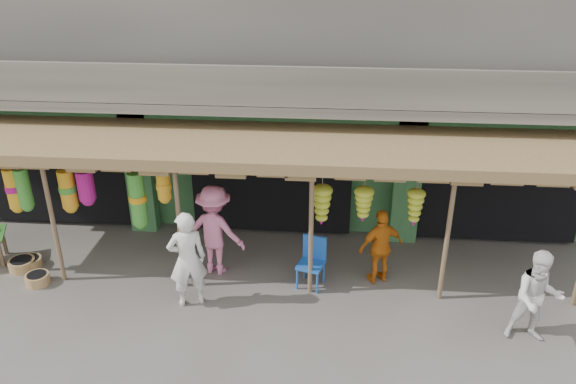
# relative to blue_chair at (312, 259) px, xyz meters

# --- Properties ---
(ground) EXTENTS (80.00, 80.00, 0.00)m
(ground) POSITION_rel_blue_chair_xyz_m (-1.03, -0.10, -0.57)
(ground) COLOR #514C47
(ground) RESTS_ON ground
(building) EXTENTS (16.40, 6.80, 7.00)m
(building) POSITION_rel_blue_chair_xyz_m (-1.03, 4.77, 2.80)
(building) COLOR gray
(building) RESTS_ON ground
(awning) EXTENTS (14.00, 2.70, 2.79)m
(awning) POSITION_rel_blue_chair_xyz_m (-1.17, 0.70, 2.01)
(awning) COLOR brown
(awning) RESTS_ON ground
(blue_chair) EXTENTS (0.60, 0.61, 1.02)m
(blue_chair) POSITION_rel_blue_chair_xyz_m (0.00, 0.00, 0.00)
(blue_chair) COLOR #1B51AF
(blue_chair) RESTS_ON ground
(basket_left) EXTENTS (0.63, 0.63, 0.22)m
(basket_left) POSITION_rel_blue_chair_xyz_m (-6.07, -0.01, -0.46)
(basket_left) COLOR olive
(basket_left) RESTS_ON ground
(basket_mid) EXTENTS (0.66, 0.66, 0.19)m
(basket_mid) POSITION_rel_blue_chair_xyz_m (-5.96, 0.10, -0.47)
(basket_mid) COLOR #9C6846
(basket_mid) RESTS_ON ground
(basket_right) EXTENTS (0.59, 0.59, 0.21)m
(basket_right) POSITION_rel_blue_chair_xyz_m (-5.49, -0.49, -0.46)
(basket_right) COLOR olive
(basket_right) RESTS_ON ground
(person_front) EXTENTS (0.83, 0.69, 1.94)m
(person_front) POSITION_rel_blue_chair_xyz_m (-2.27, -0.85, 0.40)
(person_front) COLOR white
(person_front) RESTS_ON ground
(person_right) EXTENTS (0.88, 0.71, 1.73)m
(person_right) POSITION_rel_blue_chair_xyz_m (3.84, -1.36, 0.30)
(person_right) COLOR silver
(person_right) RESTS_ON ground
(person_vendor) EXTENTS (1.01, 0.74, 1.59)m
(person_vendor) POSITION_rel_blue_chair_xyz_m (1.34, 0.20, 0.23)
(person_vendor) COLOR #C76512
(person_vendor) RESTS_ON ground
(person_shopper) EXTENTS (1.39, 1.02, 1.93)m
(person_shopper) POSITION_rel_blue_chair_xyz_m (-1.98, 0.28, 0.40)
(person_shopper) COLOR pink
(person_shopper) RESTS_ON ground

